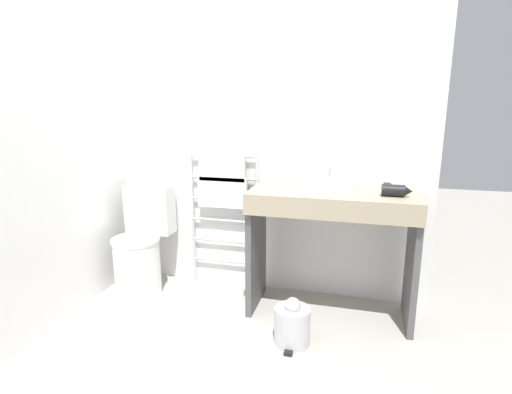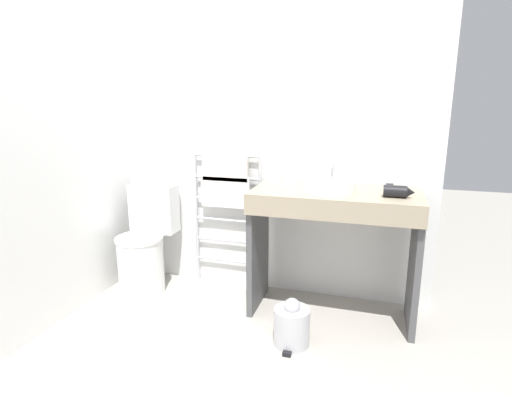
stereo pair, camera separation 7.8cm
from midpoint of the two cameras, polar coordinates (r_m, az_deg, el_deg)
wall_back at (r=3.05m, az=1.83°, el=11.40°), size 2.55×0.12×2.70m
wall_side at (r=2.94m, az=-26.58°, el=9.98°), size 0.12×2.18×2.70m
toilet at (r=3.27m, az=-14.90°, el=-6.90°), size 0.37×0.50×0.82m
towel_radiator at (r=3.10m, az=-3.59°, el=0.77°), size 0.56×0.06×1.10m
vanity_counter at (r=2.73m, az=11.76°, el=-4.85°), size 1.09×0.51×0.88m
sink_basin at (r=2.66m, az=11.21°, el=1.57°), size 0.33×0.33×0.07m
faucet at (r=2.83m, az=11.65°, el=3.57°), size 0.02×0.10×0.16m
cup_near_wall at (r=2.90m, az=3.28°, el=2.85°), size 0.07×0.07×0.08m
cup_near_edge at (r=2.81m, az=5.35°, el=2.47°), size 0.07×0.07×0.08m
hair_dryer at (r=2.61m, az=20.26°, el=0.80°), size 0.18×0.16×0.07m
trash_bin at (r=2.56m, az=6.03°, el=-17.75°), size 0.22×0.25×0.30m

